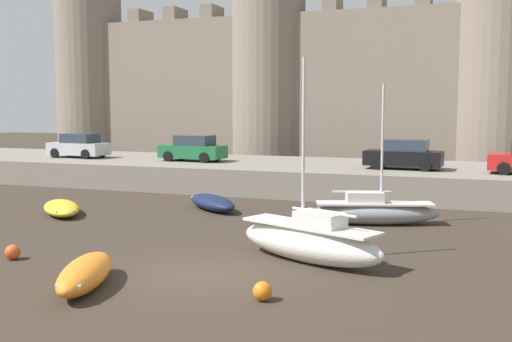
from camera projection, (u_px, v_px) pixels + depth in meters
The scene contains 13 objects.
ground_plane at pixel (196, 275), 17.23m from camera, with size 160.00×160.00×0.00m, color #382D23.
quay_road at pixel (341, 177), 35.12m from camera, with size 63.79×10.00×1.48m, color gray.
castle at pixel (376, 69), 45.45m from camera, with size 58.41×6.62×20.57m.
sailboat_near_channel_left at pixel (310, 241), 18.55m from camera, with size 5.41×3.29×6.33m.
rowboat_near_channel_right at pixel (61, 207), 27.02m from camera, with size 3.78×3.83×0.59m.
rowboat_foreground_centre at pixel (212, 202), 28.20m from camera, with size 3.86×3.60×0.70m.
sailboat_midflat_left at pixel (374, 211), 24.62m from camera, with size 5.48×2.84×5.76m.
rowboat_midflat_right at pixel (85, 273), 15.91m from camera, with size 2.29×3.72×0.80m.
mooring_buoy_near_channel at pixel (13, 252), 18.90m from camera, with size 0.48×0.48×0.48m, color #E04C1E.
mooring_buoy_near_shore at pixel (263, 291), 14.86m from camera, with size 0.49×0.49×0.49m, color orange.
car_quay_centre_east at pixel (404, 155), 32.44m from camera, with size 4.19×2.05×1.62m.
car_quay_west at pixel (79, 146), 40.09m from camera, with size 4.19×2.05×1.62m.
car_quay_centre_west at pixel (193, 149), 37.42m from camera, with size 4.19×2.05×1.62m.
Camera 1 is at (7.48, -15.17, 4.77)m, focal length 42.00 mm.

